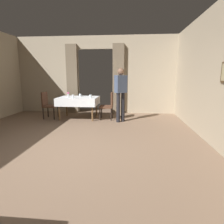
{
  "coord_description": "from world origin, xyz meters",
  "views": [
    {
      "loc": [
        1.39,
        -3.47,
        1.49
      ],
      "look_at": [
        1.01,
        0.51,
        0.72
      ],
      "focal_mm": 30.61,
      "sensor_mm": 36.0,
      "label": 1
    }
  ],
  "objects": [
    {
      "name": "glass_mid_d",
      "position": [
        -0.49,
        2.67,
        0.81
      ],
      "size": [
        0.08,
        0.08,
        0.12
      ],
      "primitive_type": "cylinder",
      "color": "silver",
      "rests_on": "dining_table_mid"
    },
    {
      "name": "dining_table_mid",
      "position": [
        -0.41,
        2.99,
        0.66
      ],
      "size": [
        1.36,
        1.0,
        0.75
      ],
      "color": "brown",
      "rests_on": "ground"
    },
    {
      "name": "glass_mid_c",
      "position": [
        0.04,
        2.95,
        0.8
      ],
      "size": [
        0.08,
        0.08,
        0.1
      ],
      "primitive_type": "cylinder",
      "color": "silver",
      "rests_on": "dining_table_mid"
    },
    {
      "name": "wall_back",
      "position": [
        0.0,
        4.18,
        1.52
      ],
      "size": [
        6.4,
        0.27,
        3.0
      ],
      "color": "tan",
      "rests_on": "ground"
    },
    {
      "name": "chair_mid_left",
      "position": [
        -1.47,
        2.9,
        0.52
      ],
      "size": [
        0.44,
        0.44,
        0.93
      ],
      "color": "black",
      "rests_on": "ground"
    },
    {
      "name": "flower_vase_mid",
      "position": [
        -0.74,
        2.94,
        0.85
      ],
      "size": [
        0.07,
        0.07,
        0.18
      ],
      "color": "silver",
      "rests_on": "dining_table_mid"
    },
    {
      "name": "glass_mid_b",
      "position": [
        -0.39,
        3.2,
        0.8
      ],
      "size": [
        0.08,
        0.08,
        0.1
      ],
      "primitive_type": "cylinder",
      "color": "silver",
      "rests_on": "dining_table_mid"
    },
    {
      "name": "ground",
      "position": [
        0.0,
        0.0,
        0.0
      ],
      "size": [
        10.08,
        10.08,
        0.0
      ],
      "primitive_type": "plane",
      "color": "#7A604C"
    },
    {
      "name": "person_waiter_by_doorway",
      "position": [
        1.09,
        2.62,
        1.02
      ],
      "size": [
        0.42,
        0.39,
        1.72
      ],
      "color": "black",
      "rests_on": "ground"
    },
    {
      "name": "chair_mid_right",
      "position": [
        0.66,
        2.94,
        0.52
      ],
      "size": [
        0.44,
        0.44,
        0.93
      ],
      "color": "black",
      "rests_on": "ground"
    }
  ]
}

